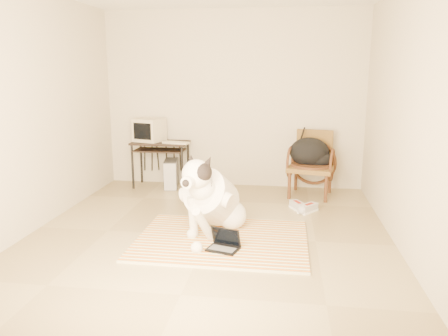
% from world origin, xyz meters
% --- Properties ---
extents(floor, '(4.50, 4.50, 0.00)m').
position_xyz_m(floor, '(0.00, 0.00, 0.00)').
color(floor, '#97865C').
rests_on(floor, ground).
extents(wall_back, '(4.50, 0.00, 4.50)m').
position_xyz_m(wall_back, '(0.00, 2.25, 1.35)').
color(wall_back, beige).
rests_on(wall_back, floor).
extents(wall_front, '(4.50, 0.00, 4.50)m').
position_xyz_m(wall_front, '(0.00, -2.25, 1.35)').
color(wall_front, beige).
rests_on(wall_front, floor).
extents(wall_left, '(0.00, 4.50, 4.50)m').
position_xyz_m(wall_left, '(-2.00, 0.00, 1.35)').
color(wall_left, beige).
rests_on(wall_left, floor).
extents(wall_right, '(0.00, 4.50, 4.50)m').
position_xyz_m(wall_right, '(2.00, 0.00, 1.35)').
color(wall_right, beige).
rests_on(wall_right, floor).
extents(rug, '(1.83, 1.40, 0.02)m').
position_xyz_m(rug, '(0.17, -0.12, 0.01)').
color(rug, orange).
rests_on(rug, floor).
extents(dog, '(0.71, 1.35, 0.98)m').
position_xyz_m(dog, '(0.02, 0.11, 0.39)').
color(dog, white).
rests_on(dog, rug).
extents(laptop, '(0.36, 0.30, 0.22)m').
position_xyz_m(laptop, '(0.23, -0.38, 0.08)').
color(laptop, black).
rests_on(laptop, rug).
extents(computer_desk, '(0.86, 0.49, 0.72)m').
position_xyz_m(computer_desk, '(-1.10, 1.97, 0.61)').
color(computer_desk, black).
rests_on(computer_desk, floor).
extents(crt_monitor, '(0.49, 0.48, 0.35)m').
position_xyz_m(crt_monitor, '(-1.28, 2.02, 0.89)').
color(crt_monitor, beige).
rests_on(crt_monitor, computer_desk).
extents(desk_keyboard, '(0.42, 0.24, 0.03)m').
position_xyz_m(desk_keyboard, '(-0.82, 1.85, 0.73)').
color(desk_keyboard, beige).
rests_on(desk_keyboard, computer_desk).
extents(pc_tower, '(0.27, 0.49, 0.43)m').
position_xyz_m(pc_tower, '(-0.93, 1.95, 0.22)').
color(pc_tower, '#515154').
rests_on(pc_tower, floor).
extents(rattan_chair, '(0.72, 0.71, 0.94)m').
position_xyz_m(rattan_chair, '(1.21, 1.83, 0.47)').
color(rattan_chair, brown).
rests_on(rattan_chair, floor).
extents(backpack, '(0.61, 0.47, 0.42)m').
position_xyz_m(backpack, '(1.20, 1.82, 0.63)').
color(backpack, black).
rests_on(backpack, rattan_chair).
extents(sneaker_left, '(0.25, 0.32, 0.11)m').
position_xyz_m(sneaker_left, '(1.01, 1.07, 0.05)').
color(sneaker_left, white).
rests_on(sneaker_left, floor).
extents(sneaker_right, '(0.28, 0.31, 0.11)m').
position_xyz_m(sneaker_right, '(1.14, 1.00, 0.05)').
color(sneaker_right, white).
rests_on(sneaker_right, floor).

